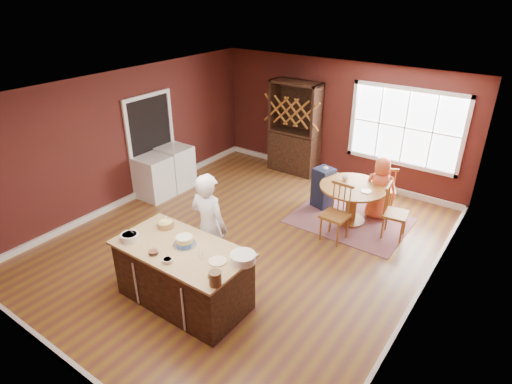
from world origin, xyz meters
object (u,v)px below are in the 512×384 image
(kitchen_island, at_px, (183,276))
(chair_south, at_px, (335,213))
(layer_cake, at_px, (184,241))
(seated_woman, at_px, (380,188))
(high_chair, at_px, (323,187))
(chair_north, at_px, (385,187))
(hutch, at_px, (295,128))
(baker, at_px, (209,227))
(washer, at_px, (154,178))
(chair_east, at_px, (396,212))
(toddler, at_px, (326,168))
(dining_table, at_px, (352,196))
(dryer, at_px, (176,167))

(kitchen_island, distance_m, chair_south, 2.94)
(layer_cake, bearing_deg, seated_woman, 70.88)
(kitchen_island, height_order, chair_south, chair_south)
(layer_cake, bearing_deg, high_chair, 85.87)
(chair_north, relative_size, hutch, 0.46)
(baker, distance_m, washer, 3.10)
(layer_cake, bearing_deg, chair_east, 61.10)
(baker, bearing_deg, washer, -28.50)
(hutch, height_order, washer, hutch)
(high_chair, relative_size, hutch, 0.40)
(chair_south, distance_m, high_chair, 1.27)
(hutch, bearing_deg, seated_woman, -21.56)
(toddler, height_order, washer, toddler)
(chair_east, bearing_deg, layer_cake, 143.38)
(chair_south, bearing_deg, layer_cake, -108.06)
(chair_north, relative_size, high_chair, 1.14)
(kitchen_island, height_order, washer, kitchen_island)
(dining_table, distance_m, chair_south, 0.79)
(seated_woman, bearing_deg, chair_east, 120.04)
(seated_woman, distance_m, dryer, 4.40)
(dining_table, relative_size, chair_east, 1.22)
(toddler, xyz_separation_m, dryer, (-3.09, -1.20, -0.34))
(chair_south, bearing_deg, seated_woman, 77.95)
(dining_table, height_order, hutch, hutch)
(dining_table, bearing_deg, chair_south, -87.99)
(chair_north, distance_m, toddler, 1.22)
(washer, bearing_deg, layer_cake, -34.74)
(toddler, relative_size, hutch, 0.12)
(kitchen_island, bearing_deg, chair_south, 69.65)
(layer_cake, distance_m, hutch, 5.05)
(toddler, xyz_separation_m, hutch, (-1.42, 1.10, 0.28))
(baker, height_order, seated_woman, baker)
(seated_woman, bearing_deg, baker, 52.22)
(chair_north, height_order, toddler, chair_north)
(chair_south, bearing_deg, high_chair, 129.62)
(kitchen_island, distance_m, hutch, 5.17)
(kitchen_island, xyz_separation_m, dining_table, (0.99, 3.54, 0.10))
(chair_south, bearing_deg, dining_table, 94.93)
(seated_woman, xyz_separation_m, washer, (-4.20, -1.94, -0.17))
(toddler, bearing_deg, seated_woman, 5.41)
(hutch, distance_m, dryer, 2.91)
(chair_east, bearing_deg, kitchen_island, 144.00)
(seated_woman, bearing_deg, toddler, -8.70)
(layer_cake, relative_size, seated_woman, 0.26)
(baker, bearing_deg, chair_south, -120.66)
(kitchen_island, bearing_deg, washer, 144.22)
(high_chair, distance_m, toddler, 0.39)
(chair_south, height_order, hutch, hutch)
(chair_east, bearing_deg, high_chair, 71.53)
(baker, distance_m, chair_south, 2.37)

